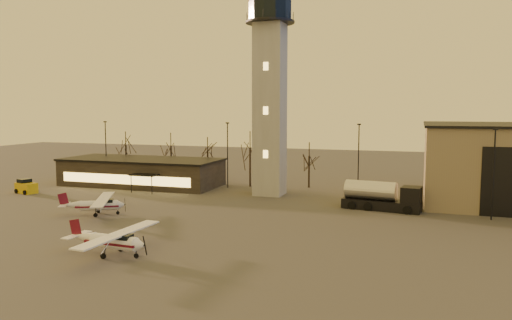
# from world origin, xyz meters

# --- Properties ---
(ground) EXTENTS (220.00, 220.00, 0.00)m
(ground) POSITION_xyz_m (0.00, 0.00, 0.00)
(ground) COLOR #423F3D
(ground) RESTS_ON ground
(control_tower) EXTENTS (6.80, 6.80, 32.60)m
(control_tower) POSITION_xyz_m (0.00, 30.00, 16.33)
(control_tower) COLOR gray
(control_tower) RESTS_ON ground
(terminal) EXTENTS (25.40, 12.20, 4.30)m
(terminal) POSITION_xyz_m (-21.99, 31.98, 2.16)
(terminal) COLOR black
(terminal) RESTS_ON ground
(light_poles) EXTENTS (58.50, 12.25, 10.14)m
(light_poles) POSITION_xyz_m (0.50, 31.00, 5.41)
(light_poles) COLOR black
(light_poles) RESTS_ON ground
(tree_row) EXTENTS (37.20, 9.20, 8.80)m
(tree_row) POSITION_xyz_m (-13.70, 39.16, 5.94)
(tree_row) COLOR black
(tree_row) RESTS_ON ground
(cessna_front) EXTENTS (8.12, 10.25, 2.82)m
(cessna_front) POSITION_xyz_m (-3.78, -2.48, 0.97)
(cessna_front) COLOR white
(cessna_front) RESTS_ON ground
(cessna_rear) EXTENTS (7.91, 9.40, 2.73)m
(cessna_rear) POSITION_xyz_m (-14.74, 10.76, 0.93)
(cessna_rear) COLOR silver
(cessna_rear) RESTS_ON ground
(fuel_truck) EXTENTS (9.62, 4.16, 3.46)m
(fuel_truck) POSITION_xyz_m (15.96, 24.01, 1.37)
(fuel_truck) COLOR black
(fuel_truck) RESTS_ON ground
(service_cart) EXTENTS (3.62, 2.79, 2.07)m
(service_cart) POSITION_xyz_m (-34.06, 20.09, 0.79)
(service_cart) COLOR #C7A10B
(service_cart) RESTS_ON ground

